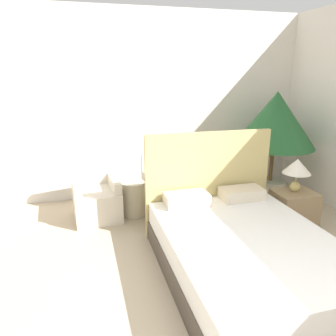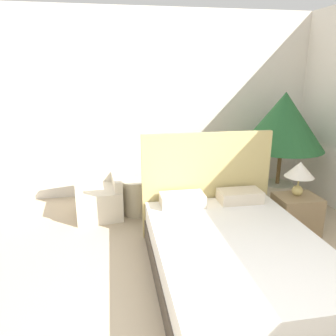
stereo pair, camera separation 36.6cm
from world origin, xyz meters
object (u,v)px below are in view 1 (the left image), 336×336
Objects in this scene: side_table at (134,198)px; potted_palm at (275,123)px; armchair_near_window_right at (167,193)px; table_lamp at (297,168)px; armchair_near_window_left at (97,200)px; nightstand at (293,210)px; bed at (244,250)px.

potted_palm is at bearing 2.47° from side_table.
table_lamp is at bearing -39.56° from armchair_near_window_right.
side_table is at bearing -9.84° from armchair_near_window_left.
potted_palm is (2.75, 0.05, 0.95)m from armchair_near_window_left.
potted_palm is 3.27× the size of nightstand.
bed reaches higher than armchair_near_window_right.
table_lamp is at bearing 35.63° from bed.
side_table is at bearing -177.53° from potted_palm.
table_lamp is (1.44, -0.96, 0.55)m from armchair_near_window_right.
nightstand is at bearing -105.51° from potted_palm.
bed is 1.29× the size of potted_palm.
bed is at bearing -127.79° from potted_palm.
bed is 1.47m from table_lamp.
table_lamp is at bearing -25.83° from armchair_near_window_left.
bed is 2.47m from potted_palm.
potted_palm is (1.72, 0.05, 0.95)m from armchair_near_window_right.
side_table is (-0.51, -0.05, -0.01)m from armchair_near_window_right.
armchair_near_window_left is 1.00× the size of armchair_near_window_right.
side_table is (-0.83, 1.71, -0.03)m from bed.
table_lamp is at bearing -105.91° from potted_palm.
table_lamp reaches higher than armchair_near_window_left.
potted_palm is (1.40, 1.80, 0.94)m from bed.
armchair_near_window_right is 1.61× the size of nightstand.
potted_palm reaches higher than armchair_near_window_right.
armchair_near_window_left reaches higher than nightstand.
potted_palm reaches higher than nightstand.
bed is 1.90m from side_table.
bed is 1.35m from nightstand.
nightstand is (-0.29, -1.04, -0.97)m from potted_palm.
armchair_near_window_right is at bearing -178.39° from potted_palm.
nightstand is at bearing -26.41° from armchair_near_window_left.
potted_palm reaches higher than side_table.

